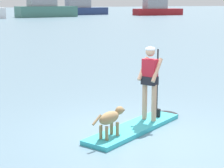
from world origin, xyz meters
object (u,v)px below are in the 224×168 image
Objects in this scene: moored_boat_far_starboard at (81,9)px; dog at (111,118)px; paddleboard at (139,126)px; moored_boat_starboard at (157,9)px; person_paddler at (150,78)px; moored_boat_center at (46,10)px.

dog is at bearing -115.21° from moored_boat_far_starboard.
paddleboard is 0.27× the size of moored_boat_starboard.
moored_boat_far_starboard reaches higher than person_paddler.
moored_boat_starboard is (48.47, 64.45, 0.84)m from dog.
moored_boat_far_starboard reaches higher than paddleboard.
moored_boat_center reaches higher than paddleboard.
paddleboard is 81.27m from moored_boat_far_starboard.
dog is at bearing -109.68° from moored_boat_center.
person_paddler is 79.32m from moored_boat_starboard.
dog is at bearing -157.05° from person_paddler.
moored_boat_starboard is at bearing -35.98° from moored_boat_far_starboard.
dog is 0.08× the size of moored_boat_far_starboard.
person_paddler is at bearing 22.95° from dog.
moored_boat_far_starboard reaches higher than dog.
dog is 82.08m from moored_boat_far_starboard.
moored_boat_far_starboard is at bearing 65.31° from paddleboard.
person_paddler is at bearing -114.49° from moored_boat_far_starboard.
moored_boat_far_starboard is (33.94, 73.83, 1.23)m from paddleboard.
moored_boat_center is 0.92× the size of moored_boat_far_starboard.
person_paddler is 0.15× the size of moored_boat_starboard.
paddleboard is at bearing -126.55° from moored_boat_starboard.
person_paddler is 69.03m from moored_boat_center.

